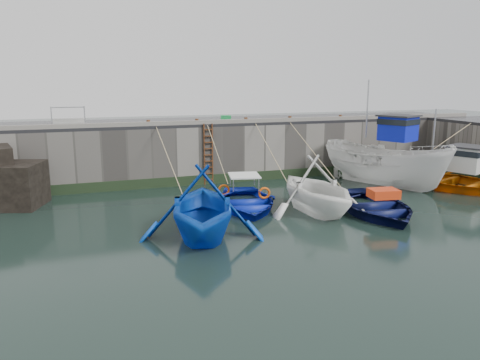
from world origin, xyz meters
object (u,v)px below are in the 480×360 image
object	(u,v)px
boat_near_white	(202,235)
boat_near_blue	(246,207)
boat_near_blacktrim	(315,212)
boat_far_orange	(454,180)
boat_near_navy	(373,212)
bollard_c	(246,120)
bollard_e	(340,117)
bollard_d	(290,119)
ladder	(208,154)
bollard_b	(197,121)
bollard_a	(148,123)
fish_crate	(226,118)
boat_far_white	(385,164)

from	to	relation	value
boat_near_white	boat_near_blue	distance (m)	4.10
boat_near_blacktrim	boat_far_orange	world-z (taller)	boat_far_orange
boat_near_navy	boat_near_blue	bearing A→B (deg)	161.04
boat_near_blacktrim	bollard_c	distance (m)	7.69
bollard_e	boat_far_orange	bearing A→B (deg)	-56.66
boat_far_orange	bollard_c	bearing A→B (deg)	128.00
boat_near_navy	bollard_d	distance (m)	8.50
ladder	bollard_e	xyz separation A→B (m)	(8.00, 0.34, 1.71)
bollard_c	boat_near_blue	bearing A→B (deg)	-109.92
bollard_b	bollard_e	distance (m)	8.50
boat_near_white	boat_near_navy	bearing A→B (deg)	18.68
boat_near_white	boat_near_blue	bearing A→B (deg)	62.92
boat_near_blacktrim	bollard_d	size ratio (longest dim) A/B	18.07
bollard_e	bollard_d	bearing A→B (deg)	180.00
boat_near_blue	boat_near_blacktrim	xyz separation A→B (m)	(2.51, -1.62, 0.00)
boat_far_orange	boat_near_navy	bearing A→B (deg)	178.71
boat_near_blacktrim	bollard_d	distance (m)	7.92
bollard_c	bollard_e	xyz separation A→B (m)	(5.80, 0.00, 0.00)
ladder	boat_far_orange	distance (m)	12.62
bollard_b	boat_near_blacktrim	bearing A→B (deg)	-64.55
boat_far_orange	boat_near_white	bearing A→B (deg)	169.98
bollard_e	bollard_a	bearing A→B (deg)	180.00
ladder	bollard_b	xyz separation A→B (m)	(-0.50, 0.34, 1.71)
ladder	bollard_d	size ratio (longest dim) A/B	11.43
ladder	bollard_d	xyz separation A→B (m)	(4.80, 0.34, 1.71)
boat_near_blue	boat_near_navy	xyz separation A→B (m)	(4.71, -2.54, 0.00)
bollard_d	ladder	bearing A→B (deg)	-176.00
boat_near_navy	fish_crate	size ratio (longest dim) A/B	9.52
boat_near_white	boat_near_navy	size ratio (longest dim) A/B	0.98
ladder	bollard_a	xyz separation A→B (m)	(-3.00, 0.34, 1.71)
ladder	boat_near_blacktrim	world-z (taller)	ladder
ladder	boat_near_blue	world-z (taller)	ladder
boat_near_blue	boat_near_blacktrim	distance (m)	2.99
boat_near_blacktrim	bollard_a	world-z (taller)	bollard_a
boat_near_navy	bollard_d	size ratio (longest dim) A/B	19.47
fish_crate	bollard_d	xyz separation A→B (m)	(3.21, -1.62, -0.01)
bollard_b	bollard_c	size ratio (longest dim) A/B	1.00
boat_far_orange	ladder	bearing A→B (deg)	134.33
boat_far_white	boat_far_orange	size ratio (longest dim) A/B	1.02
bollard_d	bollard_a	bearing A→B (deg)	180.00
boat_near_navy	boat_far_white	distance (m)	5.59
ladder	bollard_d	world-z (taller)	bollard_d
fish_crate	bollard_a	bearing A→B (deg)	-140.01
boat_near_white	bollard_a	bearing A→B (deg)	108.47
ladder	bollard_c	size ratio (longest dim) A/B	11.43
boat_near_blue	bollard_e	xyz separation A→B (m)	(7.72, 5.29, 3.30)
bollard_d	boat_far_white	bearing A→B (deg)	-44.52
bollard_b	bollard_c	bearing A→B (deg)	0.00
ladder	boat_near_blacktrim	size ratio (longest dim) A/B	0.63
boat_near_white	bollard_b	size ratio (longest dim) A/B	19.05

